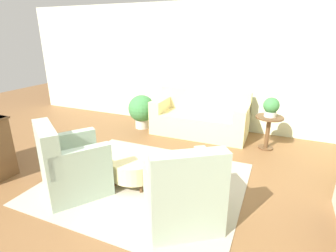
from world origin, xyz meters
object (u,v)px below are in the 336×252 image
Objects in this scene: ottoman_table at (135,166)px; side_table at (268,127)px; armchair_right at (183,194)px; armchair_left at (71,167)px; couch at (200,119)px; potted_plant_floor at (142,110)px; potted_plant_on_side_table at (271,107)px.

side_table is at bearing 50.19° from ottoman_table.
side_table is (0.76, 2.64, 0.05)m from armchair_right.
couch is at bearing 71.40° from armchair_left.
potted_plant_floor is (-0.38, 2.74, 0.05)m from armchair_left.
ottoman_table is at bearing 39.81° from armchair_left.
side_table reaches higher than ottoman_table.
potted_plant_on_side_table reaches higher than potted_plant_floor.
ottoman_table is 1.13× the size of side_table.
potted_plant_on_side_table is at bearing 0.00° from side_table.
armchair_left reaches higher than ottoman_table.
couch is at bearing 169.16° from potted_plant_on_side_table.
side_table is 0.40m from potted_plant_on_side_table.
armchair_left is at bearing -82.02° from potted_plant_floor.
couch is at bearing 102.88° from armchair_right.
ottoman_table is 0.94× the size of potted_plant_floor.
side_table is at bearing 47.62° from armchair_left.
armchair_right reaches higher than ottoman_table.
potted_plant_floor is (-1.36, -0.17, 0.09)m from couch.
potted_plant_floor is at bearing 126.52° from armchair_right.
ottoman_table is (-0.96, 0.57, -0.13)m from armchair_right.
armchair_right is 1.44× the size of potted_plant_floor.
ottoman_table is (0.68, 0.57, -0.13)m from armchair_left.
couch is 2.78× the size of ottoman_table.
armchair_right is at bearing -53.48° from potted_plant_floor.
armchair_right is at bearing -106.11° from potted_plant_on_side_table.
armchair_left is 1.73× the size of side_table.
couch is 5.59× the size of potted_plant_on_side_table.
side_table is (1.73, 2.07, 0.18)m from ottoman_table.
potted_plant_floor is (-2.79, 0.10, -0.40)m from potted_plant_on_side_table.
couch reaches higher than potted_plant_floor.
side_table is (1.43, -0.27, 0.09)m from couch.
potted_plant_floor is at bearing 97.98° from armchair_left.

